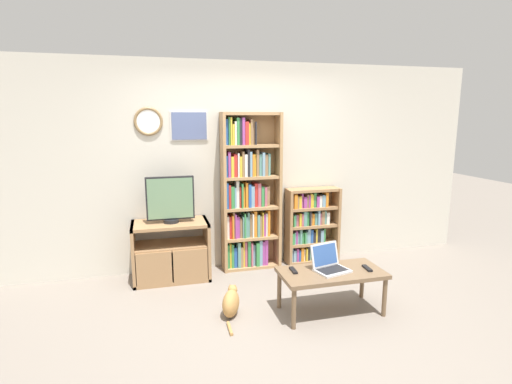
{
  "coord_description": "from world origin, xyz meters",
  "views": [
    {
      "loc": [
        -1.11,
        -3.32,
        1.93
      ],
      "look_at": [
        0.0,
        0.88,
        1.1
      ],
      "focal_mm": 28.0,
      "sensor_mm": 36.0,
      "label": 1
    }
  ],
  "objects_px": {
    "tv_stand": "(171,251)",
    "bookshelf_short": "(309,225)",
    "remote_near_laptop": "(293,270)",
    "television": "(170,200)",
    "laptop": "(329,264)",
    "remote_far_from_laptop": "(367,268)",
    "coffee_table": "(331,275)",
    "bookshelf_tall": "(248,196)",
    "cat": "(231,303)"
  },
  "relations": [
    {
      "from": "tv_stand",
      "to": "television",
      "type": "xyz_separation_m",
      "value": [
        0.01,
        0.0,
        0.62
      ]
    },
    {
      "from": "coffee_table",
      "to": "remote_far_from_laptop",
      "type": "relative_size",
      "value": 6.27
    },
    {
      "from": "bookshelf_short",
      "to": "coffee_table",
      "type": "distance_m",
      "value": 1.44
    },
    {
      "from": "bookshelf_tall",
      "to": "laptop",
      "type": "height_order",
      "value": "bookshelf_tall"
    },
    {
      "from": "tv_stand",
      "to": "bookshelf_short",
      "type": "bearing_deg",
      "value": 4.89
    },
    {
      "from": "remote_near_laptop",
      "to": "cat",
      "type": "relative_size",
      "value": 0.3
    },
    {
      "from": "coffee_table",
      "to": "television",
      "type": "bearing_deg",
      "value": 139.9
    },
    {
      "from": "bookshelf_short",
      "to": "remote_far_from_laptop",
      "type": "distance_m",
      "value": 1.44
    },
    {
      "from": "bookshelf_short",
      "to": "bookshelf_tall",
      "type": "bearing_deg",
      "value": -179.61
    },
    {
      "from": "television",
      "to": "bookshelf_short",
      "type": "height_order",
      "value": "television"
    },
    {
      "from": "tv_stand",
      "to": "television",
      "type": "bearing_deg",
      "value": 4.89
    },
    {
      "from": "remote_near_laptop",
      "to": "coffee_table",
      "type": "bearing_deg",
      "value": -10.94
    },
    {
      "from": "laptop",
      "to": "remote_near_laptop",
      "type": "relative_size",
      "value": 2.34
    },
    {
      "from": "tv_stand",
      "to": "laptop",
      "type": "bearing_deg",
      "value": -39.37
    },
    {
      "from": "laptop",
      "to": "cat",
      "type": "xyz_separation_m",
      "value": [
        -0.96,
        0.15,
        -0.36
      ]
    },
    {
      "from": "television",
      "to": "bookshelf_short",
      "type": "relative_size",
      "value": 0.55
    },
    {
      "from": "bookshelf_short",
      "to": "remote_far_from_laptop",
      "type": "xyz_separation_m",
      "value": [
        0.03,
        -1.44,
        -0.07
      ]
    },
    {
      "from": "coffee_table",
      "to": "remote_near_laptop",
      "type": "distance_m",
      "value": 0.38
    },
    {
      "from": "bookshelf_short",
      "to": "remote_near_laptop",
      "type": "distance_m",
      "value": 1.48
    },
    {
      "from": "television",
      "to": "laptop",
      "type": "bearing_deg",
      "value": -39.67
    },
    {
      "from": "bookshelf_tall",
      "to": "remote_far_from_laptop",
      "type": "height_order",
      "value": "bookshelf_tall"
    },
    {
      "from": "bookshelf_tall",
      "to": "bookshelf_short",
      "type": "height_order",
      "value": "bookshelf_tall"
    },
    {
      "from": "tv_stand",
      "to": "remote_near_laptop",
      "type": "xyz_separation_m",
      "value": [
        1.12,
        -1.15,
        0.09
      ]
    },
    {
      "from": "bookshelf_tall",
      "to": "coffee_table",
      "type": "bearing_deg",
      "value": -69.9
    },
    {
      "from": "television",
      "to": "remote_far_from_laptop",
      "type": "relative_size",
      "value": 3.38
    },
    {
      "from": "coffee_table",
      "to": "cat",
      "type": "relative_size",
      "value": 1.88
    },
    {
      "from": "remote_far_from_laptop",
      "to": "cat",
      "type": "bearing_deg",
      "value": -5.09
    },
    {
      "from": "tv_stand",
      "to": "remote_near_laptop",
      "type": "distance_m",
      "value": 1.61
    },
    {
      "from": "television",
      "to": "remote_near_laptop",
      "type": "height_order",
      "value": "television"
    },
    {
      "from": "laptop",
      "to": "remote_near_laptop",
      "type": "height_order",
      "value": "laptop"
    },
    {
      "from": "laptop",
      "to": "bookshelf_tall",
      "type": "bearing_deg",
      "value": 95.46
    },
    {
      "from": "tv_stand",
      "to": "bookshelf_short",
      "type": "height_order",
      "value": "bookshelf_short"
    },
    {
      "from": "bookshelf_short",
      "to": "remote_far_from_laptop",
      "type": "relative_size",
      "value": 6.13
    },
    {
      "from": "bookshelf_short",
      "to": "cat",
      "type": "relative_size",
      "value": 1.84
    },
    {
      "from": "tv_stand",
      "to": "remote_near_laptop",
      "type": "relative_size",
      "value": 5.51
    },
    {
      "from": "tv_stand",
      "to": "coffee_table",
      "type": "relative_size",
      "value": 0.87
    },
    {
      "from": "coffee_table",
      "to": "laptop",
      "type": "bearing_deg",
      "value": 115.09
    },
    {
      "from": "tv_stand",
      "to": "coffee_table",
      "type": "xyz_separation_m",
      "value": [
        1.49,
        -1.24,
        0.03
      ]
    },
    {
      "from": "remote_near_laptop",
      "to": "remote_far_from_laptop",
      "type": "relative_size",
      "value": 0.99
    },
    {
      "from": "cat",
      "to": "remote_near_laptop",
      "type": "bearing_deg",
      "value": 15.31
    },
    {
      "from": "tv_stand",
      "to": "bookshelf_short",
      "type": "xyz_separation_m",
      "value": [
        1.82,
        0.16,
        0.15
      ]
    },
    {
      "from": "television",
      "to": "remote_far_from_laptop",
      "type": "bearing_deg",
      "value": -35.04
    },
    {
      "from": "television",
      "to": "remote_far_from_laptop",
      "type": "distance_m",
      "value": 2.31
    },
    {
      "from": "remote_far_from_laptop",
      "to": "coffee_table",
      "type": "bearing_deg",
      "value": -2.78
    },
    {
      "from": "television",
      "to": "bookshelf_short",
      "type": "bearing_deg",
      "value": 4.89
    },
    {
      "from": "tv_stand",
      "to": "remote_far_from_laptop",
      "type": "bearing_deg",
      "value": -34.82
    },
    {
      "from": "bookshelf_tall",
      "to": "remote_near_laptop",
      "type": "height_order",
      "value": "bookshelf_tall"
    },
    {
      "from": "remote_far_from_laptop",
      "to": "cat",
      "type": "height_order",
      "value": "remote_far_from_laptop"
    },
    {
      "from": "television",
      "to": "coffee_table",
      "type": "height_order",
      "value": "television"
    },
    {
      "from": "laptop",
      "to": "remote_near_laptop",
      "type": "xyz_separation_m",
      "value": [
        -0.35,
        0.06,
        -0.05
      ]
    }
  ]
}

